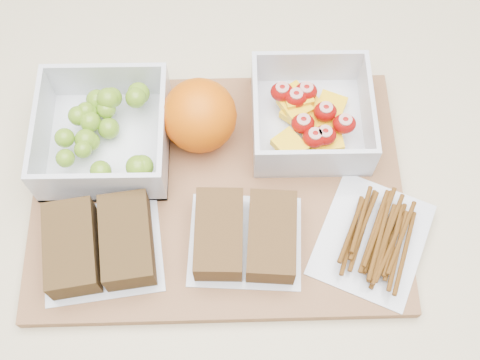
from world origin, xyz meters
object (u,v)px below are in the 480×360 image
at_px(sandwich_bag_center, 245,236).
at_px(fruit_container, 310,117).
at_px(pretzel_bag, 374,235).
at_px(orange, 199,116).
at_px(cutting_board, 218,191).
at_px(grape_container, 106,132).
at_px(sandwich_bag_left, 100,244).

bearing_deg(sandwich_bag_center, fruit_container, 61.41).
bearing_deg(pretzel_bag, orange, 144.20).
bearing_deg(cutting_board, grape_container, 154.19).
height_order(cutting_board, fruit_container, fruit_container).
bearing_deg(orange, sandwich_bag_center, -69.98).
relative_size(orange, pretzel_bag, 0.51).
distance_m(sandwich_bag_left, sandwich_bag_center, 0.15).
bearing_deg(cutting_board, pretzel_bag, -21.79).
bearing_deg(sandwich_bag_left, grape_container, 91.39).
xyz_separation_m(grape_container, pretzel_bag, (0.30, -0.13, -0.01)).
height_order(cutting_board, orange, orange).
relative_size(fruit_container, sandwich_bag_center, 1.06).
bearing_deg(sandwich_bag_center, orange, 110.02).
relative_size(grape_container, orange, 1.71).
relative_size(cutting_board, orange, 4.95).
bearing_deg(sandwich_bag_center, sandwich_bag_left, -177.25).
bearing_deg(sandwich_bag_left, orange, 53.68).
height_order(orange, sandwich_bag_left, orange).
bearing_deg(sandwich_bag_center, cutting_board, 114.57).
distance_m(sandwich_bag_center, pretzel_bag, 0.14).
bearing_deg(sandwich_bag_left, fruit_container, 33.05).
relative_size(cutting_board, sandwich_bag_left, 3.01).
bearing_deg(cutting_board, orange, 104.96).
relative_size(grape_container, sandwich_bag_center, 1.14).
distance_m(cutting_board, sandwich_bag_center, 0.08).
xyz_separation_m(grape_container, fruit_container, (0.24, 0.02, -0.00)).
xyz_separation_m(sandwich_bag_center, pretzel_bag, (0.14, -0.00, -0.00)).
bearing_deg(fruit_container, grape_container, -175.49).
height_order(grape_container, orange, orange).
xyz_separation_m(grape_container, sandwich_bag_center, (0.16, -0.13, -0.01)).
bearing_deg(sandwich_bag_center, grape_container, 141.47).
xyz_separation_m(fruit_container, pretzel_bag, (0.06, -0.14, -0.01)).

